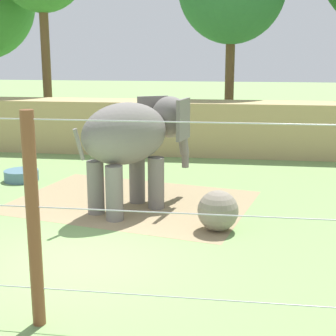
{
  "coord_description": "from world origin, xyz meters",
  "views": [
    {
      "loc": [
        3.11,
        -9.35,
        4.17
      ],
      "look_at": [
        1.44,
        2.48,
        1.4
      ],
      "focal_mm": 54.76,
      "sensor_mm": 36.0,
      "label": 1
    }
  ],
  "objects": [
    {
      "name": "ground_plane",
      "position": [
        0.0,
        0.0,
        0.0
      ],
      "size": [
        120.0,
        120.0,
        0.0
      ],
      "primitive_type": "plane",
      "color": "#759956"
    },
    {
      "name": "cable_fence",
      "position": [
        0.04,
        -2.47,
        1.68
      ],
      "size": [
        11.85,
        0.2,
        3.34
      ],
      "color": "brown",
      "rests_on": "ground"
    },
    {
      "name": "embankment_wall",
      "position": [
        0.0,
        11.29,
        1.07
      ],
      "size": [
        36.0,
        1.8,
        2.14
      ],
      "primitive_type": "cube",
      "color": "tan",
      "rests_on": "ground"
    },
    {
      "name": "enrichment_ball",
      "position": [
        2.67,
        2.16,
        0.48
      ],
      "size": [
        0.97,
        0.97,
        0.97
      ],
      "primitive_type": "sphere",
      "color": "gray",
      "rests_on": "ground"
    },
    {
      "name": "elephant",
      "position": [
        0.4,
        3.6,
        1.94
      ],
      "size": [
        3.05,
        3.46,
        2.92
      ],
      "color": "slate",
      "rests_on": "ground"
    },
    {
      "name": "dirt_patch",
      "position": [
        0.18,
        4.16,
        0.0
      ],
      "size": [
        7.26,
        5.91,
        0.01
      ],
      "primitive_type": "cube",
      "rotation": [
        0.0,
        0.0,
        -0.22
      ],
      "color": "#937F5B",
      "rests_on": "ground"
    },
    {
      "name": "water_tub",
      "position": [
        -3.88,
        5.99,
        0.18
      ],
      "size": [
        1.1,
        1.1,
        0.35
      ],
      "color": "slate",
      "rests_on": "ground"
    }
  ]
}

